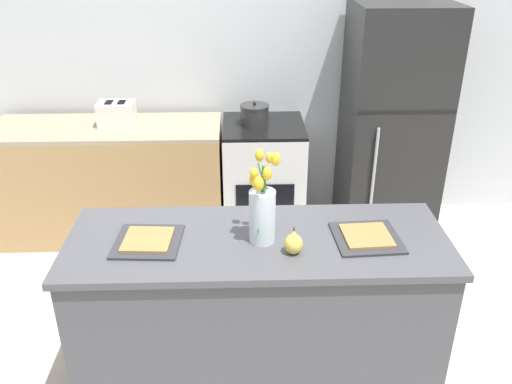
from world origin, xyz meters
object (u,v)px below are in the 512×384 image
Objects in this scene: refrigerator at (392,125)px; flower_vase at (262,209)px; stove_range at (263,179)px; plate_setting_left at (148,241)px; pear_figurine at (294,243)px; toaster at (116,114)px; cooking_pot at (255,115)px; plate_setting_right at (367,237)px.

refrigerator is 3.92× the size of flower_vase.
stove_range is 2.77× the size of plate_setting_left.
refrigerator is 1.95m from pear_figurine.
toaster reaches higher than plate_setting_left.
pear_figurine is at bearing -88.18° from stove_range.
pear_figurine is 0.64× the size of cooking_pot.
plate_setting_left is 1.00× the size of plate_setting_right.
stove_range is 1.73m from plate_setting_right.
toaster reaches higher than pear_figurine.
stove_range is 1.99× the size of flower_vase.
cooking_pot is (-1.02, -0.01, 0.09)m from refrigerator.
stove_range is 1.79m from plate_setting_left.
toaster is 1.00m from cooking_pot.
refrigerator is 6.22× the size of toaster.
refrigerator is at bearing 57.44° from flower_vase.
toaster is at bearing 121.08° from flower_vase.
toaster is at bearing 122.66° from pear_figurine.
refrigerator is at bearing 71.55° from plate_setting_right.
flower_vase is 2.11× the size of cooking_pot.
stove_range is at bearing 4.16° from cooking_pot.
pear_figurine is 0.37m from plate_setting_right.
cooking_pot is (0.01, 1.61, -0.09)m from flower_vase.
stove_range is 1.19m from toaster.
plate_setting_left is (-1.56, -1.62, 0.03)m from refrigerator.
plate_setting_right reaches higher than stove_range.
flower_vase is 0.51m from plate_setting_right.
pear_figurine reaches higher than plate_setting_left.
cooking_pot is (-0.48, 1.61, 0.06)m from plate_setting_right.
plate_setting_left and plate_setting_right have the same top height.
toaster is (-2.02, 0.03, 0.10)m from refrigerator.
flower_vase is 1.39× the size of plate_setting_left.
cooking_pot is at bearing 89.49° from flower_vase.
cooking_pot reaches higher than plate_setting_right.
toaster reaches higher than plate_setting_right.
refrigerator is at bearing 0.04° from stove_range.
refrigerator is 2.02m from toaster.
flower_vase reaches higher than plate_setting_left.
plate_setting_right is at bearing -73.55° from cooking_pot.
pear_figurine is 0.48× the size of toaster.
flower_vase reaches higher than cooking_pot.
flower_vase is at bearing 140.02° from pear_figurine.
refrigerator reaches higher than plate_setting_left.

